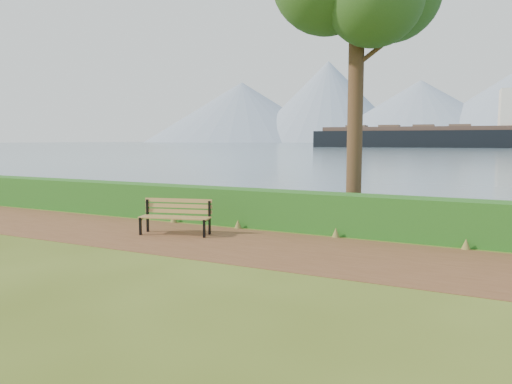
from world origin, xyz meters
The scene contains 7 objects.
ground centered at (0.00, 0.00, 0.00)m, with size 140.00×140.00×0.00m, color #404F16.
path centered at (0.00, 0.30, 0.01)m, with size 40.00×3.40×0.01m, color #56341D.
hedge centered at (0.00, 2.60, 0.50)m, with size 32.00×0.85×1.00m, color #1D4814.
water centered at (0.00, 260.00, 0.01)m, with size 700.00×510.00×0.00m, color #43566B.
mountains centered at (-9.17, 406.05, 27.70)m, with size 585.00×190.00×70.00m.
bench centered at (-2.06, 0.63, 0.51)m, with size 1.83×0.95×0.88m.
cargo_ship centered at (-14.10, 149.30, 3.19)m, with size 71.28×18.13×21.41m.
Camera 1 is at (5.30, -9.34, 2.35)m, focal length 35.00 mm.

